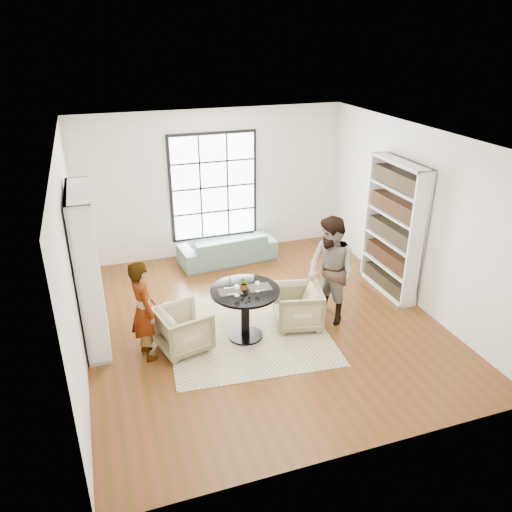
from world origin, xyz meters
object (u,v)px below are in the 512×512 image
object	(u,v)px
pedestal_table	(245,303)
wine_glass_left	(237,288)
sofa	(227,248)
armchair_left	(184,329)
flower_centerpiece	(245,283)
wine_glass_right	(257,284)
person_left	(143,310)
person_right	(331,271)
armchair_right	(298,307)

from	to	relation	value
pedestal_table	wine_glass_left	bearing A→B (deg)	-140.47
sofa	wine_glass_left	xyz separation A→B (m)	(-0.67, -2.95, 0.68)
armchair_left	wine_glass_left	bearing A→B (deg)	-114.17
sofa	flower_centerpiece	size ratio (longest dim) A/B	9.27
armchair_left	wine_glass_right	distance (m)	1.29
sofa	person_left	size ratio (longest dim) A/B	1.30
sofa	flower_centerpiece	bearing A→B (deg)	74.35
person_right	flower_centerpiece	xyz separation A→B (m)	(-1.45, -0.04, 0.05)
person_left	armchair_left	bearing A→B (deg)	-102.41
wine_glass_right	armchair_right	bearing A→B (deg)	13.02
armchair_right	person_left	distance (m)	2.45
armchair_right	wine_glass_right	world-z (taller)	wine_glass_right
flower_centerpiece	wine_glass_left	bearing A→B (deg)	-136.15
sofa	armchair_right	world-z (taller)	armchair_right
person_left	wine_glass_left	size ratio (longest dim) A/B	8.04
flower_centerpiece	pedestal_table	bearing A→B (deg)	-91.68
person_right	wine_glass_left	size ratio (longest dim) A/B	9.41
pedestal_table	person_left	distance (m)	1.51
armchair_left	flower_centerpiece	distance (m)	1.13
wine_glass_left	wine_glass_right	size ratio (longest dim) A/B	1.09
sofa	person_right	world-z (taller)	person_right
armchair_left	flower_centerpiece	size ratio (longest dim) A/B	3.44
person_left	wine_glass_left	distance (m)	1.36
pedestal_table	wine_glass_right	xyz separation A→B (m)	(0.16, -0.11, 0.36)
pedestal_table	flower_centerpiece	distance (m)	0.34
wine_glass_right	pedestal_table	bearing A→B (deg)	146.26
armchair_left	person_left	bearing A→B (deg)	76.51
person_left	flower_centerpiece	xyz separation A→B (m)	(1.51, 0.01, 0.18)
sofa	person_right	distance (m)	2.97
person_left	flower_centerpiece	distance (m)	1.52
person_left	wine_glass_right	xyz separation A→B (m)	(1.67, -0.12, 0.20)
wine_glass_left	armchair_right	bearing A→B (deg)	10.70
person_right	person_left	bearing A→B (deg)	-105.87
armchair_left	person_left	xyz separation A→B (m)	(-0.55, 0.00, 0.43)
wine_glass_right	person_right	bearing A→B (deg)	7.56
person_left	person_right	xyz separation A→B (m)	(2.96, 0.05, 0.13)
armchair_right	wine_glass_left	xyz separation A→B (m)	(-1.07, -0.20, 0.63)
pedestal_table	wine_glass_left	distance (m)	0.43
armchair_right	person_left	size ratio (longest dim) A/B	0.49
pedestal_table	sofa	bearing A→B (deg)	79.91
pedestal_table	flower_centerpiece	size ratio (longest dim) A/B	4.94
wine_glass_left	flower_centerpiece	bearing A→B (deg)	43.85
armchair_right	wine_glass_right	distance (m)	0.98
sofa	pedestal_table	bearing A→B (deg)	74.42
armchair_right	flower_centerpiece	xyz separation A→B (m)	(-0.90, -0.04, 0.60)
wine_glass_right	person_left	bearing A→B (deg)	175.96
armchair_right	flower_centerpiece	size ratio (longest dim) A/B	3.47
wine_glass_right	flower_centerpiece	size ratio (longest dim) A/B	0.81
armchair_right	wine_glass_left	bearing A→B (deg)	-66.29
flower_centerpiece	sofa	bearing A→B (deg)	79.84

